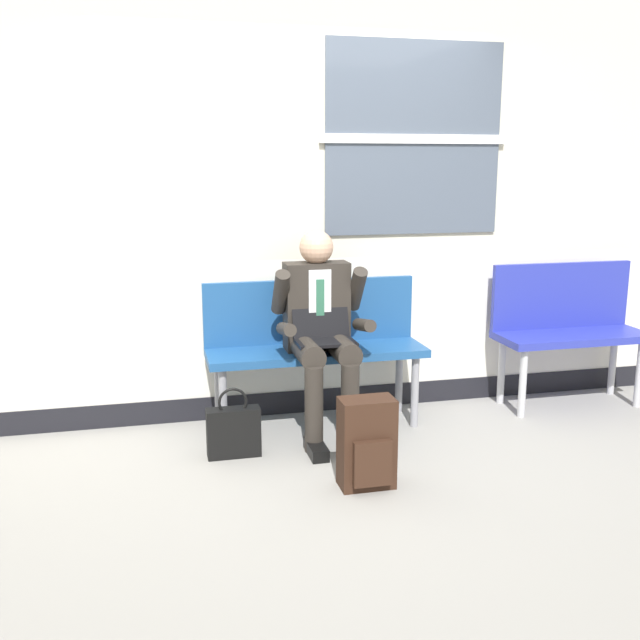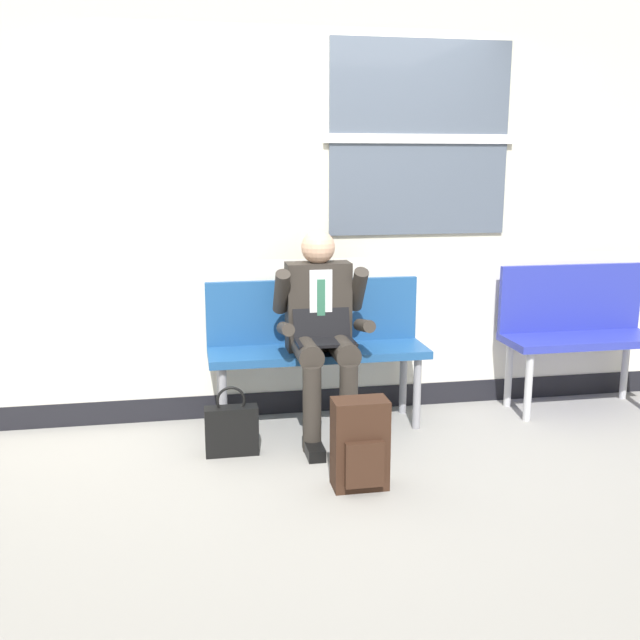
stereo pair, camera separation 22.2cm
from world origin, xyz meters
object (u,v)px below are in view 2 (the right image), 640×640
at_px(bench_with_person, 316,339).
at_px(bench_empty, 577,325).
at_px(person_seated, 322,327).
at_px(backpack, 360,445).
at_px(handbag, 232,429).

bearing_deg(bench_with_person, bench_empty, 0.10).
bearing_deg(person_seated, bench_empty, 6.39).
xyz_separation_m(bench_empty, backpack, (-1.77, -1.01, -0.34)).
height_order(bench_empty, handbag, bench_empty).
relative_size(person_seated, backpack, 2.63).
bearing_deg(person_seated, bench_with_person, 90.00).
bearing_deg(backpack, bench_with_person, 92.97).
xyz_separation_m(bench_with_person, backpack, (0.05, -1.00, -0.33)).
distance_m(person_seated, handbag, 0.82).
distance_m(bench_with_person, person_seated, 0.23).
bearing_deg(bench_empty, handbag, -169.68).
relative_size(bench_empty, handbag, 2.54).
xyz_separation_m(bench_empty, person_seated, (-1.83, -0.20, 0.11)).
height_order(person_seated, backpack, person_seated).
xyz_separation_m(person_seated, handbag, (-0.58, -0.23, -0.53)).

